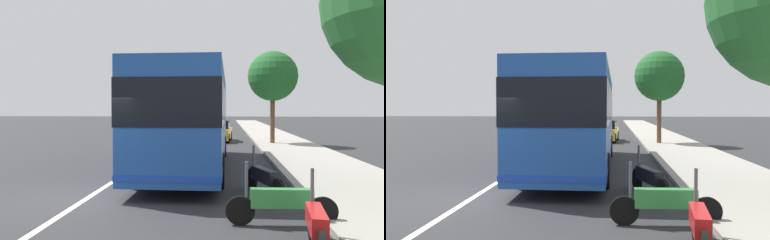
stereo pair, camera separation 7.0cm
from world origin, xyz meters
The scene contains 10 objects.
ground_plane centered at (0.00, 0.00, 0.00)m, with size 220.00×220.00×0.00m, color #2D2D30.
sidewalk_curb centered at (10.00, -7.10, 0.07)m, with size 110.00×3.60×0.14m, color #9E998E.
lane_divider_line centered at (10.00, 0.00, 0.00)m, with size 110.00×0.16×0.01m, color silver.
coach_bus centered at (5.37, -2.12, 2.00)m, with size 11.71×2.70×3.53m.
motorcycle_by_tree centered at (-3.36, -4.83, 0.45)m, with size 2.04×0.36×1.24m.
motorcycle_angled centered at (-1.88, -4.50, 0.46)m, with size 0.29×2.14×1.23m.
motorcycle_mid_row centered at (0.63, -4.42, 0.47)m, with size 2.21×0.77×1.25m.
car_ahead_same_lane centered at (17.90, -2.86, 0.68)m, with size 4.18×2.07×1.46m.
car_side_street centered at (29.53, 2.68, 0.70)m, with size 4.34×2.02×1.47m.
roadside_tree_mid_block centered at (15.36, -6.32, 4.25)m, with size 3.07×3.07×5.81m.
Camera 1 is at (-9.53, -3.46, 2.23)m, focal length 37.14 mm.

